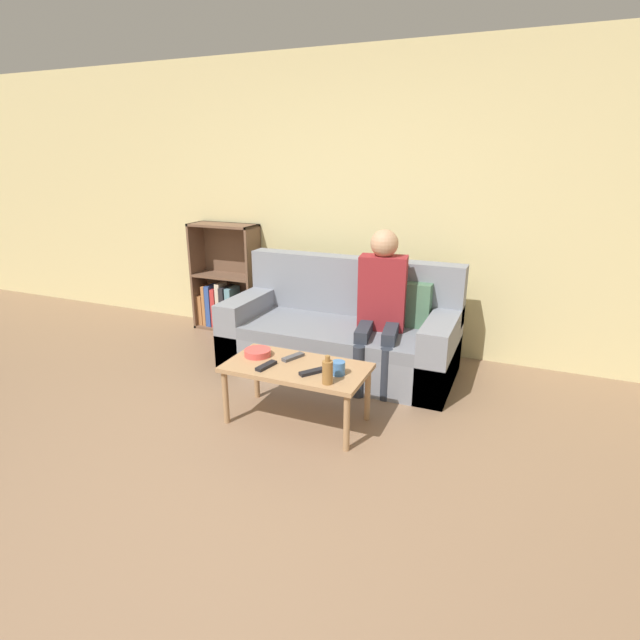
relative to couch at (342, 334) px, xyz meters
name	(u,v)px	position (x,y,z in m)	size (l,w,h in m)	color
ground_plane	(198,511)	(-0.03, -2.01, -0.29)	(22.00, 22.00, 0.00)	#84664C
wall_back	(366,206)	(-0.03, 0.65, 1.01)	(12.00, 0.06, 2.60)	beige
couch	(342,334)	(0.00, 0.00, 0.00)	(1.90, 0.85, 0.90)	gray
bookshelf	(228,291)	(-1.44, 0.49, 0.11)	(0.69, 0.28, 1.09)	brown
coffee_table	(297,372)	(0.05, -0.99, 0.07)	(0.94, 0.49, 0.41)	#A87F56
person_adult	(381,297)	(0.35, -0.08, 0.39)	(0.42, 0.64, 1.19)	#282D38
cup_near	(338,368)	(0.35, -1.01, 0.16)	(0.09, 0.09, 0.09)	#3D70B2
tv_remote_0	(266,366)	(-0.12, -1.09, 0.13)	(0.08, 0.18, 0.02)	black
tv_remote_1	(312,372)	(0.20, -1.06, 0.13)	(0.14, 0.16, 0.02)	black
tv_remote_2	(293,357)	(-0.02, -0.89, 0.13)	(0.11, 0.18, 0.02)	#47474C
snack_bowl	(258,353)	(-0.27, -0.93, 0.14)	(0.18, 0.18, 0.05)	#DB4C47
bottle	(328,372)	(0.34, -1.15, 0.19)	(0.07, 0.07, 0.18)	olive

